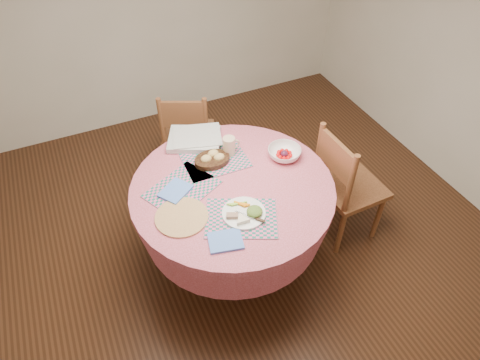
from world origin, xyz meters
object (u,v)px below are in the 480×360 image
object	(u,v)px
wicker_trivet	(182,217)
latte_mug	(229,146)
chair_right	(345,184)
dinner_plate	(246,212)
bread_bowl	(212,159)
dining_table	(233,208)
chair_back	(187,134)
fruit_bowl	(284,153)

from	to	relation	value
wicker_trivet	latte_mug	size ratio (longest dim) A/B	2.46
chair_right	latte_mug	bearing A→B (deg)	62.75
dinner_plate	chair_right	bearing A→B (deg)	12.02
dinner_plate	bread_bowl	world-z (taller)	bread_bowl
dining_table	chair_back	size ratio (longest dim) A/B	1.43
chair_back	bread_bowl	bearing A→B (deg)	109.59
dinner_plate	fruit_bowl	world-z (taller)	fruit_bowl
chair_right	latte_mug	size ratio (longest dim) A/B	7.63
chair_back	wicker_trivet	xyz separation A→B (m)	(-0.39, -1.08, 0.30)
bread_bowl	fruit_bowl	world-z (taller)	bread_bowl
dining_table	fruit_bowl	size ratio (longest dim) A/B	4.58
wicker_trivet	dinner_plate	size ratio (longest dim) A/B	1.22
dining_table	fruit_bowl	world-z (taller)	fruit_bowl
chair_back	bread_bowl	distance (m)	0.79
latte_mug	dinner_plate	bearing A→B (deg)	-104.16
wicker_trivet	chair_back	bearing A→B (deg)	70.09
wicker_trivet	dinner_plate	world-z (taller)	dinner_plate
dining_table	latte_mug	distance (m)	0.40
chair_back	latte_mug	distance (m)	0.78
wicker_trivet	bread_bowl	bearing A→B (deg)	47.45
chair_back	wicker_trivet	world-z (taller)	chair_back
wicker_trivet	bread_bowl	size ratio (longest dim) A/B	1.30
dining_table	chair_right	world-z (taller)	chair_right
chair_back	fruit_bowl	bearing A→B (deg)	138.10
dining_table	dinner_plate	size ratio (longest dim) A/B	5.03
dining_table	bread_bowl	world-z (taller)	bread_bowl
chair_back	wicker_trivet	distance (m)	1.19
wicker_trivet	dinner_plate	bearing A→B (deg)	-21.44
chair_back	dining_table	bearing A→B (deg)	112.48
dinner_plate	latte_mug	bearing A→B (deg)	75.84
chair_back	dinner_plate	xyz separation A→B (m)	(-0.06, -1.21, 0.32)
wicker_trivet	fruit_bowl	distance (m)	0.80
chair_right	latte_mug	xyz separation A→B (m)	(-0.72, 0.35, 0.33)
wicker_trivet	latte_mug	xyz separation A→B (m)	(0.47, 0.40, 0.06)
chair_right	bread_bowl	bearing A→B (deg)	68.38
bread_bowl	dinner_plate	bearing A→B (deg)	-89.90
dinner_plate	fruit_bowl	distance (m)	0.56
wicker_trivet	fruit_bowl	bearing A→B (deg)	15.77
dining_table	bread_bowl	size ratio (longest dim) A/B	5.39
dining_table	fruit_bowl	xyz separation A→B (m)	(0.41, 0.11, 0.23)
chair_back	fruit_bowl	distance (m)	1.00
dining_table	latte_mug	xyz separation A→B (m)	(0.11, 0.28, 0.26)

